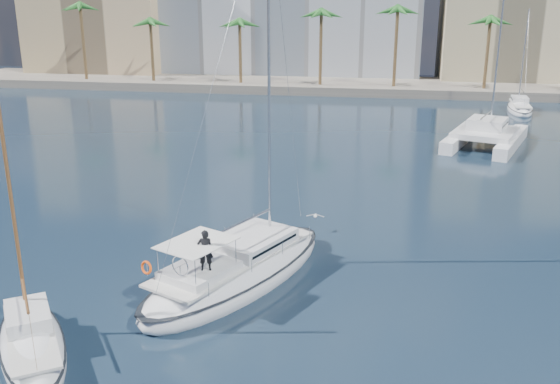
# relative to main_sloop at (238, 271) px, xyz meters

# --- Properties ---
(ground) EXTENTS (160.00, 160.00, 0.00)m
(ground) POSITION_rel_main_sloop_xyz_m (2.30, 3.21, -0.56)
(ground) COLOR black
(ground) RESTS_ON ground
(quay) EXTENTS (120.00, 14.00, 1.20)m
(quay) POSITION_rel_main_sloop_xyz_m (2.30, 64.21, 0.04)
(quay) COLOR gray
(quay) RESTS_ON ground
(building_tan_left) EXTENTS (22.00, 14.00, 22.00)m
(building_tan_left) POSITION_rel_main_sloop_xyz_m (-39.70, 72.21, 10.44)
(building_tan_left) COLOR tan
(building_tan_left) RESTS_ON ground
(building_beige) EXTENTS (20.00, 14.00, 20.00)m
(building_beige) POSITION_rel_main_sloop_xyz_m (24.30, 73.21, 9.44)
(building_beige) COLOR #CBBA92
(building_beige) RESTS_ON ground
(palm_left) EXTENTS (3.60, 3.60, 12.30)m
(palm_left) POSITION_rel_main_sloop_xyz_m (-31.70, 60.21, 9.72)
(palm_left) COLOR brown
(palm_left) RESTS_ON ground
(palm_centre) EXTENTS (3.60, 3.60, 12.30)m
(palm_centre) POSITION_rel_main_sloop_xyz_m (2.30, 60.21, 9.72)
(palm_centre) COLOR brown
(palm_centre) RESTS_ON ground
(main_sloop) EXTENTS (9.11, 13.37, 19.06)m
(main_sloop) POSITION_rel_main_sloop_xyz_m (0.00, 0.00, 0.00)
(main_sloop) COLOR white
(main_sloop) RESTS_ON ground
(small_sloop) EXTENTS (6.39, 7.68, 11.05)m
(small_sloop) POSITION_rel_main_sloop_xyz_m (-6.43, -7.52, -0.15)
(small_sloop) COLOR white
(small_sloop) RESTS_ON ground
(catamaran) EXTENTS (9.09, 12.65, 16.72)m
(catamaran) POSITION_rel_main_sloop_xyz_m (15.85, 31.56, 0.57)
(catamaran) COLOR white
(catamaran) RESTS_ON ground
(seagull) EXTENTS (1.06, 0.46, 0.20)m
(seagull) POSITION_rel_main_sloop_xyz_m (2.93, 7.28, 0.42)
(seagull) COLOR silver
(seagull) RESTS_ON ground
(moored_yacht_a) EXTENTS (3.37, 9.52, 11.90)m
(moored_yacht_a) POSITION_rel_main_sloop_xyz_m (22.30, 50.21, -0.56)
(moored_yacht_a) COLOR white
(moored_yacht_a) RESTS_ON ground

